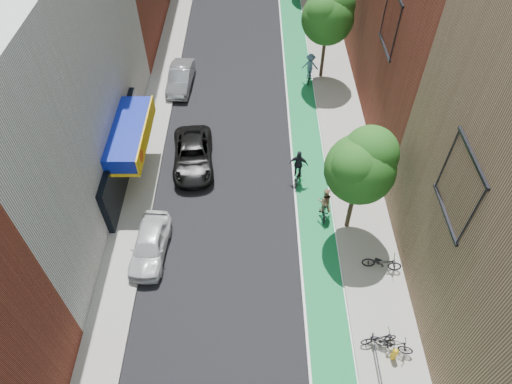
{
  "coord_description": "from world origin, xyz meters",
  "views": [
    {
      "loc": [
        0.68,
        -4.98,
        19.48
      ],
      "look_at": [
        0.75,
        11.18,
        1.5
      ],
      "focal_mm": 32.0,
      "sensor_mm": 36.0,
      "label": 1
    }
  ],
  "objects_px": {
    "fire_hydrant": "(395,354)",
    "parked_car_black": "(193,155)",
    "cyclist_lane_near": "(324,205)",
    "cyclist_lane_mid": "(298,170)",
    "parked_car_white": "(150,245)",
    "parked_car_silver": "(181,78)",
    "cyclist_lane_far": "(310,69)"
  },
  "relations": [
    {
      "from": "fire_hydrant",
      "to": "parked_car_black",
      "type": "bearing_deg",
      "value": 128.42
    },
    {
      "from": "cyclist_lane_near",
      "to": "cyclist_lane_mid",
      "type": "bearing_deg",
      "value": -63.5
    },
    {
      "from": "cyclist_lane_near",
      "to": "fire_hydrant",
      "type": "distance_m",
      "value": 8.34
    },
    {
      "from": "parked_car_white",
      "to": "cyclist_lane_near",
      "type": "relative_size",
      "value": 2.08
    },
    {
      "from": "parked_car_black",
      "to": "parked_car_silver",
      "type": "relative_size",
      "value": 1.17
    },
    {
      "from": "parked_car_white",
      "to": "cyclist_lane_far",
      "type": "distance_m",
      "value": 17.81
    },
    {
      "from": "parked_car_black",
      "to": "cyclist_lane_near",
      "type": "height_order",
      "value": "cyclist_lane_near"
    },
    {
      "from": "parked_car_white",
      "to": "cyclist_lane_far",
      "type": "relative_size",
      "value": 1.9
    },
    {
      "from": "parked_car_white",
      "to": "cyclist_lane_near",
      "type": "height_order",
      "value": "cyclist_lane_near"
    },
    {
      "from": "parked_car_black",
      "to": "cyclist_lane_near",
      "type": "bearing_deg",
      "value": -33.89
    },
    {
      "from": "cyclist_lane_mid",
      "to": "cyclist_lane_far",
      "type": "relative_size",
      "value": 1.02
    },
    {
      "from": "parked_car_white",
      "to": "fire_hydrant",
      "type": "relative_size",
      "value": 5.35
    },
    {
      "from": "fire_hydrant",
      "to": "cyclist_lane_far",
      "type": "bearing_deg",
      "value": 95.19
    },
    {
      "from": "parked_car_black",
      "to": "cyclist_lane_near",
      "type": "relative_size",
      "value": 2.58
    },
    {
      "from": "parked_car_black",
      "to": "cyclist_lane_mid",
      "type": "height_order",
      "value": "cyclist_lane_mid"
    },
    {
      "from": "cyclist_lane_near",
      "to": "cyclist_lane_mid",
      "type": "distance_m",
      "value": 2.9
    },
    {
      "from": "cyclist_lane_mid",
      "to": "parked_car_silver",
      "type": "bearing_deg",
      "value": -37.16
    },
    {
      "from": "parked_car_black",
      "to": "cyclist_lane_near",
      "type": "distance_m",
      "value": 8.45
    },
    {
      "from": "cyclist_lane_mid",
      "to": "cyclist_lane_far",
      "type": "xyz_separation_m",
      "value": [
        1.5,
        10.09,
        0.14
      ]
    },
    {
      "from": "cyclist_lane_near",
      "to": "cyclist_lane_far",
      "type": "relative_size",
      "value": 0.91
    },
    {
      "from": "parked_car_black",
      "to": "fire_hydrant",
      "type": "distance_m",
      "value": 15.43
    },
    {
      "from": "cyclist_lane_mid",
      "to": "cyclist_lane_far",
      "type": "height_order",
      "value": "cyclist_lane_mid"
    },
    {
      "from": "cyclist_lane_far",
      "to": "parked_car_silver",
      "type": "bearing_deg",
      "value": 15.18
    },
    {
      "from": "parked_car_black",
      "to": "cyclist_lane_mid",
      "type": "xyz_separation_m",
      "value": [
        6.2,
        -1.41,
        0.15
      ]
    },
    {
      "from": "parked_car_silver",
      "to": "parked_car_black",
      "type": "bearing_deg",
      "value": -75.54
    },
    {
      "from": "cyclist_lane_near",
      "to": "parked_car_silver",
      "type": "bearing_deg",
      "value": -51.56
    },
    {
      "from": "cyclist_lane_near",
      "to": "parked_car_black",
      "type": "bearing_deg",
      "value": -26.87
    },
    {
      "from": "cyclist_lane_near",
      "to": "cyclist_lane_far",
      "type": "bearing_deg",
      "value": -89.57
    },
    {
      "from": "cyclist_lane_near",
      "to": "cyclist_lane_far",
      "type": "height_order",
      "value": "cyclist_lane_far"
    },
    {
      "from": "parked_car_silver",
      "to": "cyclist_lane_near",
      "type": "height_order",
      "value": "cyclist_lane_near"
    },
    {
      "from": "parked_car_white",
      "to": "cyclist_lane_mid",
      "type": "bearing_deg",
      "value": 36.52
    },
    {
      "from": "parked_car_white",
      "to": "parked_car_silver",
      "type": "bearing_deg",
      "value": 93.35
    }
  ]
}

